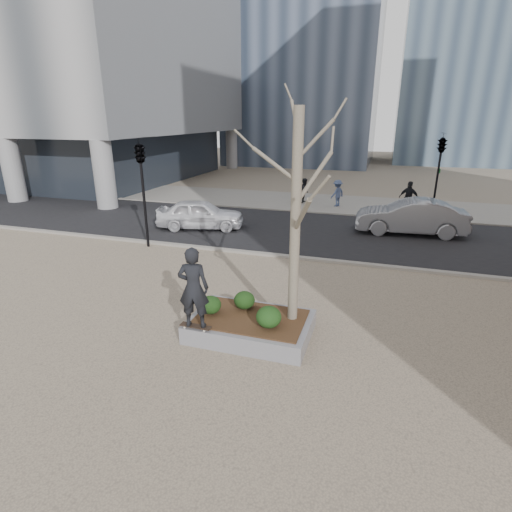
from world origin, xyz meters
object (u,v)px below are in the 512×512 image
(skateboard, at_px, (196,327))
(police_car, at_px, (200,214))
(planter, at_px, (251,326))
(skateboarder, at_px, (193,288))

(skateboard, relative_size, police_car, 0.19)
(planter, distance_m, skateboarder, 1.91)
(skateboard, bearing_deg, police_car, 115.90)
(planter, height_order, skateboarder, skateboarder)
(skateboarder, bearing_deg, police_car, -77.44)
(police_car, bearing_deg, planter, -163.14)
(skateboard, bearing_deg, planter, 39.93)
(planter, relative_size, skateboarder, 1.52)
(skateboarder, height_order, police_car, skateboarder)
(planter, height_order, police_car, police_car)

